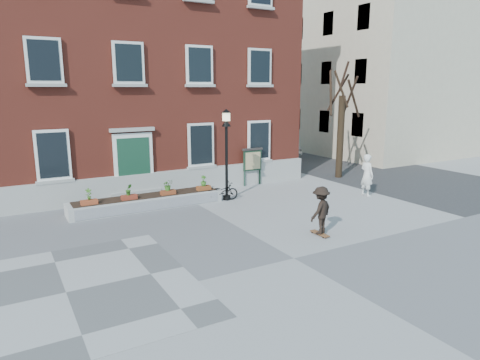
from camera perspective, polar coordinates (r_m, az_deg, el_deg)
ground at (r=12.55m, az=7.21°, el=-10.32°), size 100.00×100.00×0.00m
checker_patch at (r=11.33m, az=-22.19°, el=-13.73°), size 6.00×6.00×0.01m
bicycle at (r=18.43m, az=-2.52°, el=-1.59°), size 1.58×0.64×0.81m
parked_car at (r=30.98m, az=5.02°, el=4.43°), size 1.64×3.98×1.28m
bystander at (r=20.05m, az=16.56°, el=0.64°), size 0.47×0.71×1.90m
brick_building at (r=23.79m, az=-18.07°, el=15.25°), size 18.40×10.85×12.60m
planter_assembly at (r=17.73m, az=-12.17°, el=-2.74°), size 6.20×1.12×1.15m
bare_tree at (r=23.64m, az=13.30°, el=7.00°), size 1.83×1.83×6.16m
side_street at (r=38.39m, az=11.46°, el=15.27°), size 15.20×36.00×14.50m
lamp_post at (r=18.24m, az=-1.83°, el=5.09°), size 0.40×0.40×3.93m
notice_board at (r=21.28m, az=1.67°, el=2.64°), size 1.10×0.16×1.87m
skateboarder at (r=14.28m, az=10.71°, el=-3.99°), size 1.16×0.90×1.66m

